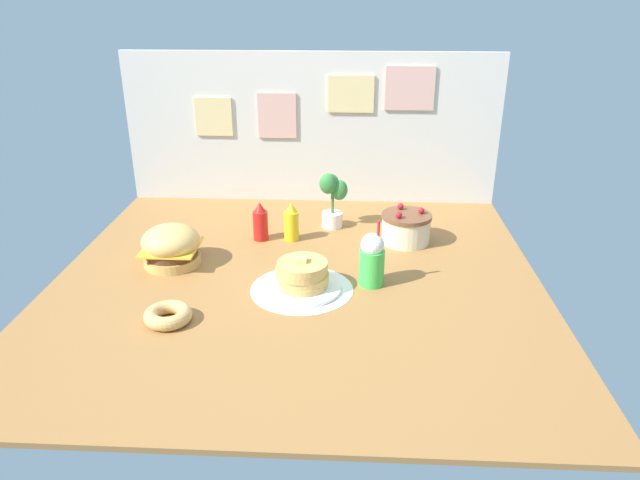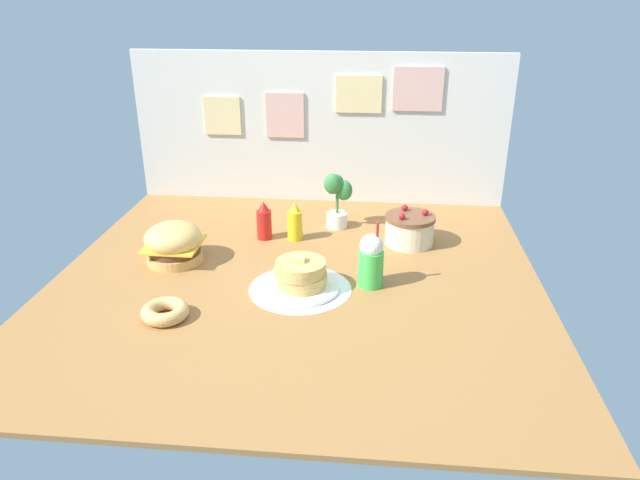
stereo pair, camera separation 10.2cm
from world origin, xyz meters
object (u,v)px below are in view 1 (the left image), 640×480
(mustard_bottle, at_px, (291,223))
(potted_plant, at_px, (332,198))
(pancake_stack, at_px, (302,277))
(donut_pink_glaze, at_px, (168,315))
(burger, at_px, (171,246))
(cream_soda_cup, at_px, (372,260))
(ketchup_bottle, at_px, (260,222))
(layer_cake, at_px, (406,228))

(mustard_bottle, bearing_deg, potted_plant, 42.57)
(pancake_stack, distance_m, donut_pink_glaze, 0.54)
(burger, xyz_separation_m, cream_soda_cup, (0.86, -0.14, 0.03))
(donut_pink_glaze, bearing_deg, burger, 104.20)
(pancake_stack, relative_size, potted_plant, 1.11)
(pancake_stack, bearing_deg, ketchup_bottle, 115.85)
(layer_cake, relative_size, mustard_bottle, 1.25)
(ketchup_bottle, xyz_separation_m, cream_soda_cup, (0.52, -0.43, 0.02))
(pancake_stack, height_order, mustard_bottle, mustard_bottle)
(ketchup_bottle, bearing_deg, donut_pink_glaze, -106.62)
(potted_plant, bearing_deg, layer_cake, -25.99)
(mustard_bottle, xyz_separation_m, cream_soda_cup, (0.37, -0.44, 0.02))
(pancake_stack, relative_size, donut_pink_glaze, 1.83)
(cream_soda_cup, height_order, potted_plant, potted_plant)
(ketchup_bottle, xyz_separation_m, mustard_bottle, (0.15, 0.00, 0.00))
(mustard_bottle, xyz_separation_m, donut_pink_glaze, (-0.37, -0.77, -0.06))
(pancake_stack, xyz_separation_m, potted_plant, (0.10, 0.67, 0.10))
(mustard_bottle, height_order, donut_pink_glaze, mustard_bottle)
(pancake_stack, bearing_deg, burger, 160.78)
(cream_soda_cup, distance_m, potted_plant, 0.64)
(pancake_stack, xyz_separation_m, ketchup_bottle, (-0.24, 0.49, 0.03))
(potted_plant, bearing_deg, cream_soda_cup, -73.57)
(burger, xyz_separation_m, ketchup_bottle, (0.35, 0.29, 0.00))
(layer_cake, height_order, donut_pink_glaze, layer_cake)
(pancake_stack, distance_m, mustard_bottle, 0.51)
(ketchup_bottle, distance_m, donut_pink_glaze, 0.80)
(mustard_bottle, bearing_deg, pancake_stack, -79.60)
(layer_cake, distance_m, potted_plant, 0.40)
(pancake_stack, bearing_deg, mustard_bottle, 100.40)
(donut_pink_glaze, xyz_separation_m, potted_plant, (0.56, 0.94, 0.13))
(layer_cake, bearing_deg, pancake_stack, -132.12)
(ketchup_bottle, bearing_deg, burger, -140.27)
(pancake_stack, xyz_separation_m, donut_pink_glaze, (-0.47, -0.27, -0.03))
(burger, distance_m, donut_pink_glaze, 0.49)
(pancake_stack, relative_size, cream_soda_cup, 1.13)
(burger, height_order, potted_plant, potted_plant)
(donut_pink_glaze, bearing_deg, pancake_stack, 29.97)
(burger, height_order, cream_soda_cup, cream_soda_cup)
(pancake_stack, bearing_deg, donut_pink_glaze, -150.03)
(layer_cake, bearing_deg, donut_pink_glaze, -140.08)
(layer_cake, xyz_separation_m, potted_plant, (-0.35, 0.17, 0.08))
(burger, relative_size, ketchup_bottle, 1.33)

